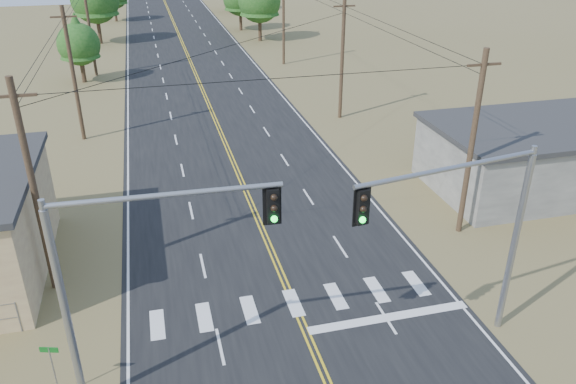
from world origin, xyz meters
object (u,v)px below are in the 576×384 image
object	(u,v)px
building_right	(551,155)
street_sign	(52,364)
signal_mast_left	(128,266)
signal_mast_right	(475,221)

from	to	relation	value
building_right	street_sign	xyz separation A→B (m)	(-28.60, -11.10, -0.49)
signal_mast_left	signal_mast_right	distance (m)	12.35
signal_mast_left	street_sign	distance (m)	5.14
building_right	signal_mast_right	world-z (taller)	signal_mast_right
building_right	signal_mast_left	world-z (taller)	signal_mast_left
signal_mast_left	signal_mast_right	bearing A→B (deg)	1.42
signal_mast_left	street_sign	xyz separation A→B (m)	(-3.07, 0.72, -4.06)
building_right	street_sign	bearing A→B (deg)	-158.80
signal_mast_right	building_right	bearing A→B (deg)	32.99
street_sign	signal_mast_left	bearing A→B (deg)	3.76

